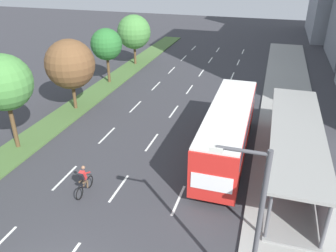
{
  "coord_description": "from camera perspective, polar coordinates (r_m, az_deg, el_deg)",
  "views": [
    {
      "loc": [
        7.23,
        -7.11,
        11.73
      ],
      "look_at": [
        1.05,
        12.97,
        1.2
      ],
      "focal_mm": 36.15,
      "sensor_mm": 36.0,
      "label": 1
    }
  ],
  "objects": [
    {
      "name": "sidewalk_right",
      "position": [
        29.58,
        19.59,
        1.79
      ],
      "size": [
        4.5,
        52.0,
        0.15
      ],
      "primitive_type": "cube",
      "color": "#9E9E99",
      "rests_on": "ground"
    },
    {
      "name": "streetlight",
      "position": [
        11.97,
        14.26,
        -15.31
      ],
      "size": [
        1.91,
        0.24,
        6.5
      ],
      "color": "#4C4C51",
      "rests_on": "sidewalk_right"
    },
    {
      "name": "bus_shelter",
      "position": [
        21.07,
        21.29,
        -3.29
      ],
      "size": [
        2.9,
        13.06,
        2.86
      ],
      "color": "gray",
      "rests_on": "sidewalk_right"
    },
    {
      "name": "lane_divider_center",
      "position": [
        28.67,
        0.98,
        2.47
      ],
      "size": [
        0.14,
        47.06,
        0.01
      ],
      "color": "white",
      "rests_on": "ground"
    },
    {
      "name": "lane_divider_left",
      "position": [
        29.74,
        -5.52,
        3.27
      ],
      "size": [
        0.14,
        47.06,
        0.01
      ],
      "color": "white",
      "rests_on": "ground"
    },
    {
      "name": "median_tree_fifth",
      "position": [
        41.07,
        -5.76,
        15.49
      ],
      "size": [
        3.9,
        3.9,
        5.73
      ],
      "color": "brown",
      "rests_on": "median_strip"
    },
    {
      "name": "median_tree_third",
      "position": [
        28.89,
        -16.18,
        9.96
      ],
      "size": [
        4.03,
        4.03,
        5.85
      ],
      "color": "brown",
      "rests_on": "median_strip"
    },
    {
      "name": "median_tree_fourth",
      "position": [
        34.86,
        -10.34,
        13.37
      ],
      "size": [
        3.11,
        3.11,
        5.44
      ],
      "color": "brown",
      "rests_on": "median_strip"
    },
    {
      "name": "bus",
      "position": [
        21.77,
        10.11,
        -0.17
      ],
      "size": [
        2.54,
        11.29,
        3.37
      ],
      "color": "red",
      "rests_on": "ground"
    },
    {
      "name": "cyclist",
      "position": [
        19.21,
        -14.0,
        -9.01
      ],
      "size": [
        0.46,
        1.82,
        1.71
      ],
      "color": "black",
      "rests_on": "ground"
    },
    {
      "name": "median_strip",
      "position": [
        33.35,
        -11.93,
        5.55
      ],
      "size": [
        2.6,
        52.0,
        0.12
      ],
      "primitive_type": "cube",
      "color": "#4C7038",
      "rests_on": "ground"
    },
    {
      "name": "lane_divider_right",
      "position": [
        27.99,
        7.88,
        1.59
      ],
      "size": [
        0.14,
        47.06,
        0.01
      ],
      "color": "white",
      "rests_on": "ground"
    },
    {
      "name": "median_tree_second",
      "position": [
        23.6,
        -25.96,
        6.58
      ],
      "size": [
        3.58,
        3.58,
        6.39
      ],
      "color": "brown",
      "rests_on": "median_strip"
    }
  ]
}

